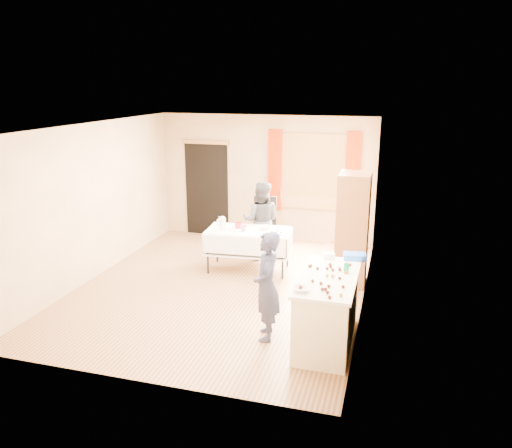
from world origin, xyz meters
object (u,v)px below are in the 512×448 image
(cabinet, at_px, (353,229))
(chair, at_px, (264,236))
(woman, at_px, (261,221))
(girl, at_px, (267,286))
(counter, at_px, (327,310))
(party_table, at_px, (248,246))

(cabinet, height_order, chair, cabinet)
(chair, bearing_deg, woman, -89.22)
(cabinet, xyz_separation_m, woman, (-1.75, 0.75, -0.18))
(cabinet, relative_size, chair, 1.72)
(girl, bearing_deg, counter, 82.29)
(party_table, height_order, woman, woman)
(chair, distance_m, woman, 0.58)
(counter, relative_size, party_table, 0.97)
(chair, distance_m, girl, 3.47)
(counter, bearing_deg, chair, 117.74)
(cabinet, xyz_separation_m, counter, (-0.10, -2.08, -0.47))
(party_table, distance_m, girl, 2.46)
(counter, relative_size, girl, 1.03)
(girl, bearing_deg, cabinet, 144.02)
(counter, height_order, woman, woman)
(party_table, relative_size, girl, 1.06)
(counter, height_order, party_table, counter)
(counter, xyz_separation_m, girl, (-0.77, -0.09, 0.27))
(cabinet, bearing_deg, girl, -111.85)
(cabinet, xyz_separation_m, girl, (-0.87, -2.17, -0.20))
(cabinet, height_order, woman, cabinet)
(party_table, bearing_deg, girl, -72.21)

